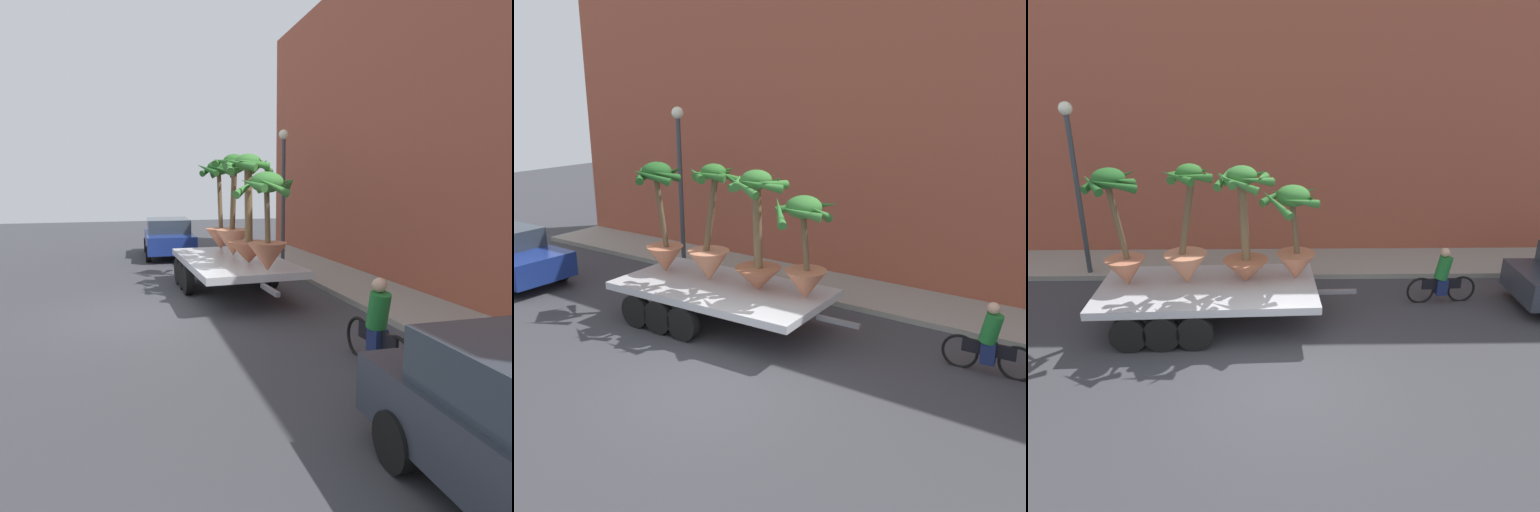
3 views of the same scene
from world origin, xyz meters
TOP-DOWN VIEW (x-y plane):
  - ground_plane at (0.00, 0.00)m, footprint 60.00×60.00m
  - sidewalk at (0.00, 6.10)m, footprint 24.00×2.20m
  - building_facade at (0.00, 7.80)m, footprint 24.00×1.20m
  - flatbed_trailer at (-1.89, 2.44)m, footprint 6.15×2.78m
  - potted_palm_rear at (0.39, 2.81)m, footprint 1.47×1.61m
  - potted_palm_middle at (-3.62, 2.52)m, footprint 1.34×1.38m
  - potted_palm_front at (-0.77, 2.66)m, footprint 1.40×1.44m
  - potted_palm_extra at (-2.10, 2.58)m, footprint 1.29×1.27m
  - cyclist at (4.28, 3.48)m, footprint 1.84×0.37m
  - trailing_car at (-9.22, 1.43)m, footprint 4.52×2.09m
  - street_lamp at (-5.54, 5.30)m, footprint 0.36×0.36m

SIDE VIEW (x-z plane):
  - ground_plane at x=0.00m, z-range 0.00..0.00m
  - sidewalk at x=0.00m, z-range 0.00..0.15m
  - cyclist at x=4.28m, z-range -0.10..1.44m
  - flatbed_trailer at x=-1.89m, z-range 0.27..1.25m
  - trailing_car at x=-9.22m, z-range 0.04..1.62m
  - potted_palm_extra at x=-2.10m, z-range 0.60..3.45m
  - potted_palm_rear at x=0.39m, z-range 0.94..3.26m
  - potted_palm_front at x=-0.77m, z-range 0.81..3.61m
  - potted_palm_middle at x=-3.62m, z-range 0.85..3.63m
  - street_lamp at x=-5.54m, z-range 0.82..5.65m
  - building_facade at x=0.00m, z-range 0.00..9.96m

